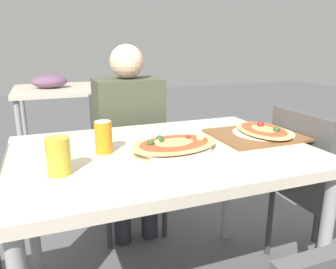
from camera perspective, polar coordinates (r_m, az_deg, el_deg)
The scene contains 10 objects.
dining_table at distance 1.34m, azimuth -0.91°, elevation -5.66°, with size 1.17×0.82×0.75m.
chair_far_seated at distance 2.07m, azimuth -7.33°, elevation -3.21°, with size 0.40×0.40×0.85m.
chair_side_right at distance 1.78m, azimuth 24.08°, elevation -7.70°, with size 0.40×0.40×0.85m.
person_seated at distance 1.91m, azimuth -6.73°, elevation 1.12°, with size 0.37×0.28×1.15m.
pizza_main at distance 1.29m, azimuth 1.13°, elevation -1.89°, with size 0.41×0.32×0.06m.
soda_can at distance 1.27m, azimuth -11.17°, elevation -0.43°, with size 0.07×0.07×0.12m.
drink_glass at distance 1.10m, azimuth -18.51°, elevation -3.59°, with size 0.08×0.08×0.12m.
serving_tray at distance 1.53m, azimuth 14.96°, elevation -0.09°, with size 0.38×0.32×0.01m.
pizza_second at distance 1.55m, azimuth 16.27°, elevation 0.51°, with size 0.28×0.35×0.06m.
background_table at distance 3.31m, azimuth -16.59°, elevation 6.95°, with size 1.10×0.80×0.87m.
Camera 1 is at (-0.43, -1.17, 1.15)m, focal length 35.00 mm.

